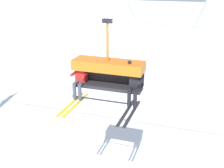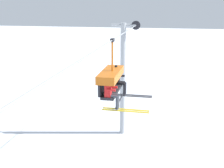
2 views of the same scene
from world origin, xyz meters
name	(u,v)px [view 2 (image 2 of 2)]	position (x,y,z in m)	size (l,w,h in m)	color
lift_tower_far	(123,77)	(8.50, -0.02, 4.06)	(0.36, 1.88, 7.80)	#9EA3A8
lift_cable	(108,43)	(-0.10, -0.80, 7.52)	(19.22, 0.05, 0.05)	#9EA3A8
chairlift_chair	(110,78)	(0.76, -0.73, 6.06)	(2.14, 0.74, 2.38)	#232328
skier_red	(112,92)	(-0.10, -0.95, 5.76)	(0.46, 1.70, 1.23)	red
skier_black	(120,79)	(1.61, -0.94, 5.78)	(0.48, 1.70, 1.34)	black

